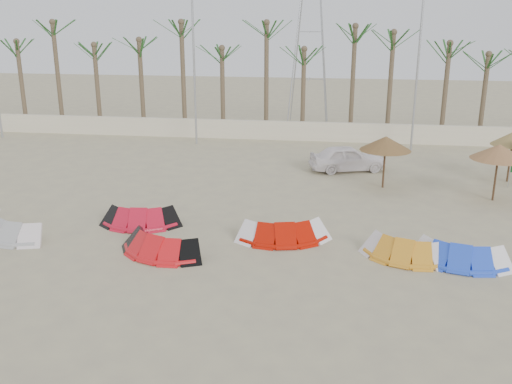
# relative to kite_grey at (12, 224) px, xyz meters

# --- Properties ---
(ground) EXTENTS (120.00, 120.00, 0.00)m
(ground) POSITION_rel_kite_grey_xyz_m (9.45, -3.26, -0.42)
(ground) COLOR tan
(ground) RESTS_ON ground
(boundary_wall) EXTENTS (60.00, 0.30, 1.30)m
(boundary_wall) POSITION_rel_kite_grey_xyz_m (9.45, 18.74, 0.23)
(boundary_wall) COLOR beige
(boundary_wall) RESTS_ON ground
(palm_line) EXTENTS (52.00, 4.00, 7.70)m
(palm_line) POSITION_rel_kite_grey_xyz_m (10.12, 20.24, 6.02)
(palm_line) COLOR brown
(palm_line) RESTS_ON ground
(lamp_b) EXTENTS (1.25, 0.14, 11.00)m
(lamp_b) POSITION_rel_kite_grey_xyz_m (3.49, 16.74, 5.35)
(lamp_b) COLOR #A5A8AD
(lamp_b) RESTS_ON ground
(lamp_c) EXTENTS (1.25, 0.14, 11.00)m
(lamp_c) POSITION_rel_kite_grey_xyz_m (17.49, 16.74, 5.35)
(lamp_c) COLOR #A5A8AD
(lamp_c) RESTS_ON ground
(pylon) EXTENTS (3.00, 3.00, 14.00)m
(pylon) POSITION_rel_kite_grey_xyz_m (10.45, 24.74, -0.42)
(pylon) COLOR #A5A8AD
(pylon) RESTS_ON ground
(kite_grey) EXTENTS (4.14, 2.95, 0.90)m
(kite_grey) POSITION_rel_kite_grey_xyz_m (0.00, 0.00, 0.00)
(kite_grey) COLOR #9A9A9A
(kite_grey) RESTS_ON ground
(kite_red_left) EXTENTS (3.34, 1.80, 0.90)m
(kite_red_left) POSITION_rel_kite_grey_xyz_m (4.80, 1.80, -0.00)
(kite_red_left) COLOR red
(kite_red_left) RESTS_ON ground
(kite_red_mid) EXTENTS (3.69, 2.47, 0.90)m
(kite_red_mid) POSITION_rel_kite_grey_xyz_m (6.48, -0.95, -0.00)
(kite_red_mid) COLOR red
(kite_red_mid) RESTS_ON ground
(kite_red_right) EXTENTS (3.75, 2.18, 0.90)m
(kite_red_right) POSITION_rel_kite_grey_xyz_m (10.81, 1.06, -0.00)
(kite_red_right) COLOR #AE0F02
(kite_red_right) RESTS_ON ground
(kite_orange) EXTENTS (3.48, 2.35, 0.90)m
(kite_orange) POSITION_rel_kite_grey_xyz_m (15.28, -0.10, -0.00)
(kite_orange) COLOR orange
(kite_orange) RESTS_ON ground
(kite_blue) EXTENTS (3.60, 2.21, 0.90)m
(kite_blue) POSITION_rel_kite_grey_xyz_m (17.16, -0.26, -0.00)
(kite_blue) COLOR blue
(kite_blue) RESTS_ON ground
(parasol_left) EXTENTS (2.55, 2.55, 2.63)m
(parasol_left) POSITION_rel_kite_grey_xyz_m (15.12, 8.42, 1.86)
(parasol_left) COLOR #4C331E
(parasol_left) RESTS_ON ground
(parasol_mid) EXTENTS (2.54, 2.54, 2.70)m
(parasol_mid) POSITION_rel_kite_grey_xyz_m (20.12, 7.07, 1.92)
(parasol_mid) COLOR #4C331E
(parasol_mid) RESTS_ON ground
(car) EXTENTS (4.48, 2.82, 1.42)m
(car) POSITION_rel_kite_grey_xyz_m (13.36, 11.39, 0.29)
(car) COLOR white
(car) RESTS_ON ground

